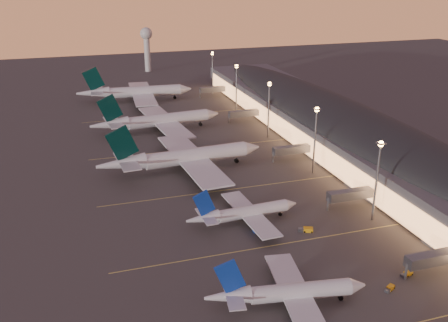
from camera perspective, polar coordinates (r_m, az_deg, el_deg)
ground at (r=146.97m, az=4.64°, el=-8.70°), size 700.00×700.00×0.00m
airliner_narrow_south at (r=119.14m, az=7.20°, el=-14.70°), size 38.15×34.41×13.63m
airliner_narrow_north at (r=152.97m, az=2.24°, el=-5.93°), size 36.43×32.57×13.02m
airliner_wide_near at (r=191.45m, az=-4.75°, el=0.39°), size 64.99×59.33×20.79m
airliner_wide_mid at (r=240.36m, az=-7.62°, el=4.59°), size 63.17×57.84×20.20m
airliner_wide_far at (r=298.60m, az=-10.08°, el=7.76°), size 66.46×60.63×21.26m
terminal_building at (r=229.45m, az=12.29°, el=4.41°), size 56.35×255.00×17.46m
light_masts at (r=209.09m, az=7.27°, el=5.61°), size 2.20×217.20×25.90m
radar_tower at (r=385.57m, az=-8.83°, el=13.30°), size 9.00×9.00×32.50m
lane_markings at (r=180.55m, az=-0.12°, el=-2.69°), size 90.00×180.36×0.00m
baggage_tug_a at (r=138.05m, az=20.17°, el=-12.01°), size 3.54×2.06×0.99m
baggage_tug_b at (r=131.27m, az=18.42°, el=-13.64°), size 3.39×2.66×0.95m
baggage_tug_c at (r=151.31m, az=9.39°, el=-7.75°), size 4.53×3.20×1.26m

